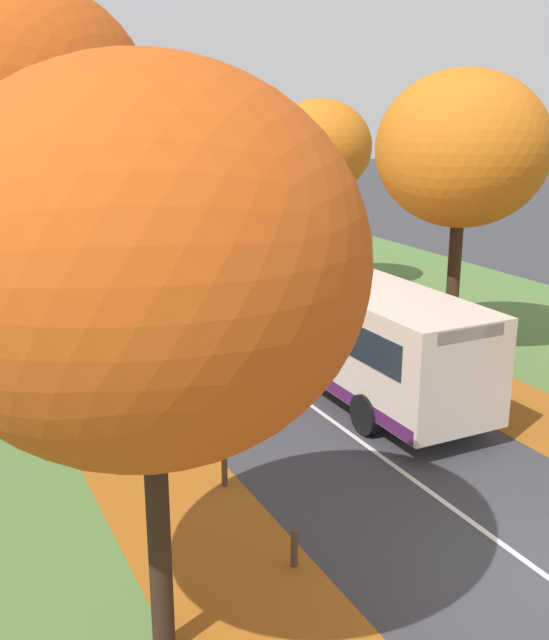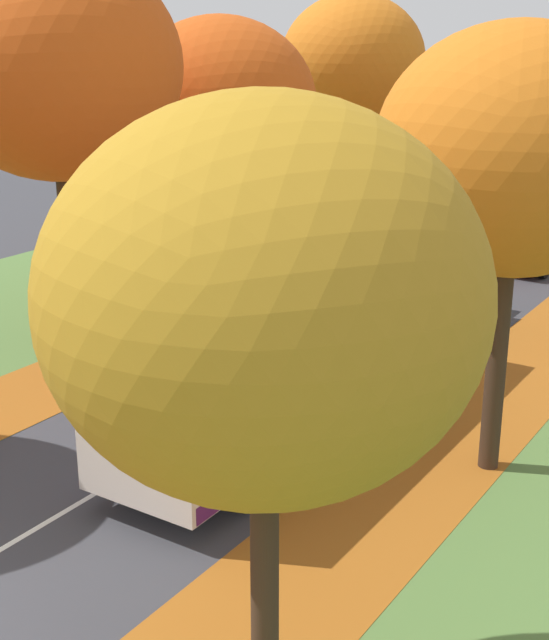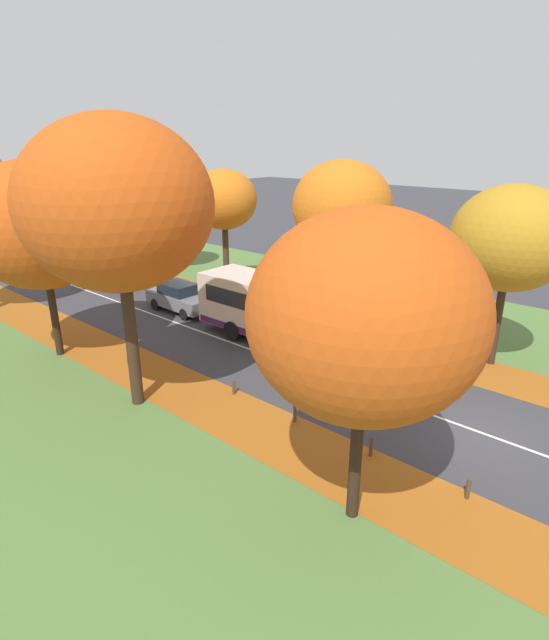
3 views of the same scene
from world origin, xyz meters
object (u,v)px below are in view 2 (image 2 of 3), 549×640
object	(u,v)px
tree_left_far	(353,61)
car_red_following	(536,244)
car_grey_lead	(443,296)
tree_right_nearest	(264,300)
tree_left_mid	(220,106)
bollard_fifth	(90,379)
bus	(296,351)
tree_left_near	(56,66)
tree_right_near	(514,152)

from	to	relation	value
tree_left_far	car_red_following	xyz separation A→B (m)	(7.80, -0.44, -6.07)
car_grey_lead	tree_right_nearest	bearing A→B (deg)	-74.41
tree_left_mid	car_red_following	xyz separation A→B (m)	(7.64, 8.32, -5.04)
bollard_fifth	bus	distance (m)	5.33
tree_left_near	tree_left_mid	distance (m)	6.55
tree_right_near	tree_right_nearest	bearing A→B (deg)	-89.17
tree_right_nearest	car_red_following	world-z (taller)	tree_right_nearest
tree_right_nearest	bus	world-z (taller)	tree_right_nearest
tree_left_near	car_red_following	world-z (taller)	tree_left_near
tree_left_near	car_red_following	distance (m)	17.90
tree_right_nearest	car_red_following	distance (m)	24.31
tree_left_far	car_red_following	distance (m)	9.89
car_grey_lead	car_red_following	bearing A→B (deg)	88.27
tree_left_near	tree_right_near	world-z (taller)	tree_left_near
bollard_fifth	car_grey_lead	world-z (taller)	car_grey_lead
tree_right_nearest	car_grey_lead	size ratio (longest dim) A/B	1.80
tree_right_nearest	car_grey_lead	xyz separation A→B (m)	(-4.39, 15.72, -4.66)
car_grey_lead	bus	bearing A→B (deg)	-89.17
tree_right_nearest	bus	xyz separation A→B (m)	(-4.27, 7.55, -3.77)
tree_right_nearest	bus	size ratio (longest dim) A/B	0.73
tree_left_far	tree_right_nearest	world-z (taller)	tree_left_far
tree_left_near	tree_right_near	bearing A→B (deg)	-3.73
tree_left_mid	tree_left_far	xyz separation A→B (m)	(-0.16, 8.75, 1.03)
bollard_fifth	car_grey_lead	size ratio (longest dim) A/B	0.14
bollard_fifth	car_red_following	xyz separation A→B (m)	(5.15, 16.99, 0.52)
tree_left_far	car_red_following	world-z (taller)	tree_left_far
tree_left_far	tree_left_near	bearing A→B (deg)	-90.41
tree_left_mid	bus	xyz separation A→B (m)	(7.53, -7.63, -4.15)
bollard_fifth	car_grey_lead	bearing A→B (deg)	61.95
tree_left_near	tree_left_mid	size ratio (longest dim) A/B	1.18
tree_left_far	tree_right_nearest	xyz separation A→B (m)	(11.96, -23.93, -1.41)
tree_left_mid	tree_left_far	size ratio (longest dim) A/B	0.91
tree_left_near	tree_right_nearest	xyz separation A→B (m)	(12.07, -8.78, -1.75)
tree_left_near	bollard_fifth	size ratio (longest dim) A/B	17.48
tree_right_nearest	tree_right_near	size ratio (longest dim) A/B	0.92
bus	car_grey_lead	xyz separation A→B (m)	(-0.12, 8.17, -0.89)
tree_right_nearest	car_red_following	bearing A→B (deg)	100.03
tree_left_mid	bollard_fifth	bearing A→B (deg)	-73.95
tree_left_far	tree_right_near	distance (m)	19.87
car_red_following	tree_right_near	bearing A→B (deg)	-75.40
tree_left_near	tree_right_nearest	bearing A→B (deg)	-36.04
tree_left_near	tree_left_far	xyz separation A→B (m)	(0.11, 15.16, -0.35)
bollard_fifth	tree_left_near	bearing A→B (deg)	140.56
tree_left_mid	bus	distance (m)	11.49
tree_left_near	car_grey_lead	world-z (taller)	tree_left_near
car_red_following	tree_right_nearest	bearing A→B (deg)	-79.97
car_red_following	car_grey_lead	bearing A→B (deg)	-91.73
tree_left_mid	tree_right_near	bearing A→B (deg)	-31.59
tree_right_near	bollard_fifth	size ratio (longest dim) A/B	14.42
tree_right_nearest	tree_right_near	distance (m)	8.02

